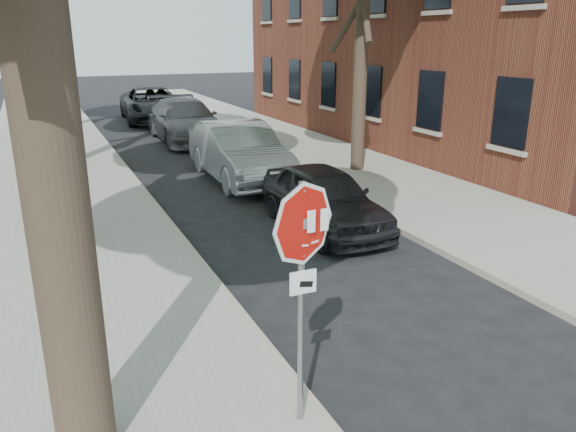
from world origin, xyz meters
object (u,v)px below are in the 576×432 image
Objects in this scene: car_a at (324,198)px; car_d at (152,104)px; stop_sign at (303,260)px; car_b at (239,152)px; car_c at (185,120)px.

car_d is at bearing 90.88° from car_a.
car_d is (3.22, 23.71, -1.12)m from stop_sign.
stop_sign is at bearing -119.19° from car_a.
car_b reaches higher than car_a.
car_c is (0.00, 11.85, 0.14)m from car_a.
car_d is at bearing 90.47° from car_b.
car_b is at bearing -90.55° from car_c.
car_c is (0.22, 7.02, -0.01)m from car_b.
car_c is at bearing 79.39° from stop_sign.
car_b is 7.02m from car_c.
car_d is (0.14, 13.12, -0.01)m from car_b.
stop_sign reaches higher than car_a.
car_b is at bearing 93.24° from car_a.
stop_sign is 0.44× the size of car_d.
stop_sign is 6.76m from car_a.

